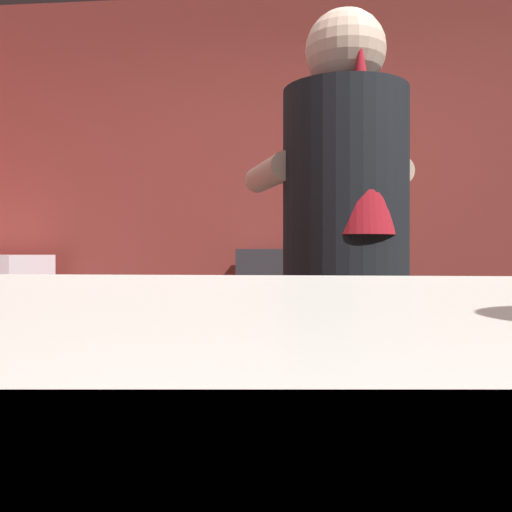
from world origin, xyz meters
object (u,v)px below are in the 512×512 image
bottle_olive_oil (325,233)px  bartender (346,278)px  mixing_bowl (344,295)px  chefs_knife (421,302)px  bottle_soy (326,235)px

bottle_olive_oil → bartender: bearing=-89.5°
bottle_olive_oil → mixing_bowl: bearing=-88.7°
chefs_knife → bottle_olive_oil: size_ratio=1.04×
mixing_bowl → bottle_soy: bearing=90.8°
bartender → chefs_knife: bearing=-53.5°
mixing_bowl → chefs_knife: 0.26m
bartender → bottle_soy: (-0.00, 1.74, 0.17)m
bottle_olive_oil → chefs_knife: bearing=-76.9°
bottle_soy → chefs_knife: bearing=-78.1°
bartender → mixing_bowl: 0.39m
mixing_bowl → chefs_knife: mixing_bowl is taller
mixing_bowl → bottle_olive_oil: size_ratio=0.89×
bottle_soy → bottle_olive_oil: size_ratio=0.88×
mixing_bowl → bottle_soy: (-0.02, 1.36, 0.24)m
bartender → chefs_knife: 0.50m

